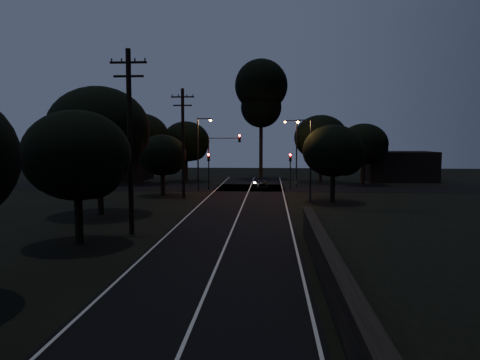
{
  "coord_description": "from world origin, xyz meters",
  "views": [
    {
      "loc": [
        2.38,
        -12.47,
        5.71
      ],
      "look_at": [
        0.0,
        24.0,
        2.5
      ],
      "focal_mm": 35.0,
      "sensor_mm": 36.0,
      "label": 1
    }
  ],
  "objects": [
    {
      "name": "building_right",
      "position": [
        20.0,
        53.0,
        2.0
      ],
      "size": [
        9.0,
        7.0,
        4.0
      ],
      "primitive_type": "cube",
      "color": "black",
      "rests_on": "ground"
    },
    {
      "name": "signal_left",
      "position": [
        -4.6,
        39.99,
        2.84
      ],
      "size": [
        0.28,
        0.35,
        4.1
      ],
      "color": "black",
      "rests_on": "ground"
    },
    {
      "name": "streetlight_a",
      "position": [
        -5.31,
        38.0,
        4.64
      ],
      "size": [
        1.66,
        0.26,
        8.0
      ],
      "color": "black",
      "rests_on": "ground"
    },
    {
      "name": "tall_pine",
      "position": [
        1.0,
        55.0,
        12.3
      ],
      "size": [
        7.5,
        7.5,
        17.05
      ],
      "color": "black",
      "rests_on": "ground"
    },
    {
      "name": "car",
      "position": [
        1.39,
        40.8,
        0.56
      ],
      "size": [
        1.85,
        3.46,
        1.12
      ],
      "primitive_type": "imported",
      "rotation": [
        0.0,
        0.0,
        3.31
      ],
      "color": "black",
      "rests_on": "ground"
    },
    {
      "name": "tree_left_b",
      "position": [
        -7.8,
        11.88,
        4.72
      ],
      "size": [
        5.73,
        5.73,
        7.28
      ],
      "color": "black",
      "rests_on": "ground"
    },
    {
      "name": "retaining_wall",
      "position": [
        7.74,
        3.0,
        0.62
      ],
      "size": [
        6.93,
        26.0,
        1.6
      ],
      "color": "black",
      "rests_on": "ground"
    },
    {
      "name": "signal_right",
      "position": [
        4.6,
        39.99,
        2.84
      ],
      "size": [
        0.28,
        0.35,
        4.1
      ],
      "color": "black",
      "rests_on": "ground"
    },
    {
      "name": "utility_pole_mid",
      "position": [
        -6.0,
        15.0,
        5.74
      ],
      "size": [
        2.2,
        0.3,
        11.0
      ],
      "color": "black",
      "rests_on": "ground"
    },
    {
      "name": "tree_far_w",
      "position": [
        -13.75,
        45.86,
        5.81
      ],
      "size": [
        7.01,
        7.01,
        8.94
      ],
      "color": "black",
      "rests_on": "ground"
    },
    {
      "name": "tree_left_d",
      "position": [
        -8.33,
        33.9,
        3.99
      ],
      "size": [
        4.86,
        4.86,
        6.17
      ],
      "color": "black",
      "rests_on": "ground"
    },
    {
      "name": "streetlight_b",
      "position": [
        5.31,
        44.0,
        4.64
      ],
      "size": [
        1.66,
        0.26,
        8.0
      ],
      "color": "black",
      "rests_on": "ground"
    },
    {
      "name": "tree_left_c",
      "position": [
        -10.23,
        21.85,
        6.24
      ],
      "size": [
        7.63,
        7.63,
        9.64
      ],
      "color": "black",
      "rests_on": "ground"
    },
    {
      "name": "streetlight_c",
      "position": [
        5.83,
        30.0,
        4.35
      ],
      "size": [
        1.46,
        0.26,
        7.5
      ],
      "color": "black",
      "rests_on": "ground"
    },
    {
      "name": "tree_right_a",
      "position": [
        8.19,
        29.89,
        4.54
      ],
      "size": [
        5.51,
        5.51,
        7.0
      ],
      "color": "black",
      "rests_on": "ground"
    },
    {
      "name": "ground",
      "position": [
        0.0,
        0.0,
        0.0
      ],
      "size": [
        160.0,
        160.0,
        0.0
      ],
      "primitive_type": "plane",
      "color": "black"
    },
    {
      "name": "utility_pole_far",
      "position": [
        -6.0,
        32.0,
        5.48
      ],
      "size": [
        2.2,
        0.3,
        10.5
      ],
      "color": "black",
      "rests_on": "ground"
    },
    {
      "name": "building_left",
      "position": [
        -20.0,
        52.0,
        2.2
      ],
      "size": [
        10.0,
        8.0,
        4.4
      ],
      "primitive_type": "cube",
      "color": "black",
      "rests_on": "ground"
    },
    {
      "name": "tree_far_ne",
      "position": [
        9.25,
        49.86,
        5.74
      ],
      "size": [
        7.02,
        7.02,
        8.87
      ],
      "color": "black",
      "rests_on": "ground"
    },
    {
      "name": "tree_far_e",
      "position": [
        14.21,
        46.88,
        4.96
      ],
      "size": [
        6.03,
        6.03,
        7.65
      ],
      "color": "black",
      "rests_on": "ground"
    },
    {
      "name": "signal_mast",
      "position": [
        -2.91,
        39.99,
        4.34
      ],
      "size": [
        3.7,
        0.35,
        6.25
      ],
      "color": "black",
      "rests_on": "ground"
    },
    {
      "name": "tree_far_nw",
      "position": [
        -8.77,
        49.87,
        5.23
      ],
      "size": [
        6.38,
        6.38,
        8.08
      ],
      "color": "black",
      "rests_on": "ground"
    },
    {
      "name": "road_surface",
      "position": [
        0.0,
        31.12,
        0.01
      ],
      "size": [
        60.0,
        70.0,
        0.03
      ],
      "color": "black",
      "rests_on": "ground"
    }
  ]
}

